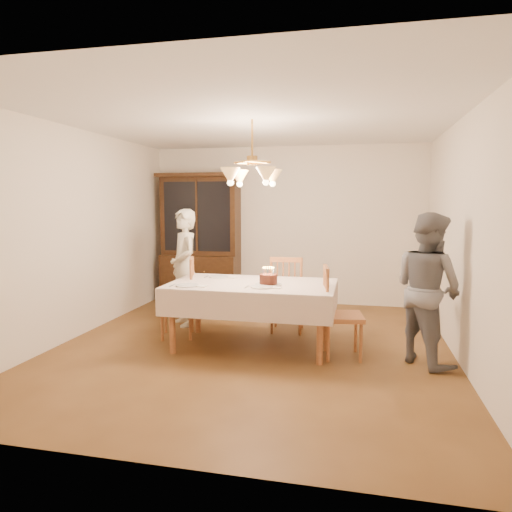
% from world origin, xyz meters
% --- Properties ---
extents(ground, '(5.00, 5.00, 0.00)m').
position_xyz_m(ground, '(0.00, 0.00, 0.00)').
color(ground, brown).
rests_on(ground, ground).
extents(room_shell, '(5.00, 5.00, 5.00)m').
position_xyz_m(room_shell, '(0.00, 0.00, 1.58)').
color(room_shell, white).
rests_on(room_shell, ground).
extents(dining_table, '(1.90, 1.10, 0.76)m').
position_xyz_m(dining_table, '(0.00, 0.00, 0.68)').
color(dining_table, '#98542C').
rests_on(dining_table, ground).
extents(china_hutch, '(1.38, 0.54, 2.16)m').
position_xyz_m(china_hutch, '(-1.42, 2.25, 1.04)').
color(china_hutch, black).
rests_on(china_hutch, ground).
extents(chair_far_side, '(0.46, 0.44, 1.00)m').
position_xyz_m(chair_far_side, '(0.30, 0.73, 0.44)').
color(chair_far_side, '#98542C').
rests_on(chair_far_side, ground).
extents(chair_left_end, '(0.53, 0.54, 1.00)m').
position_xyz_m(chair_left_end, '(-1.00, 0.20, 0.45)').
color(chair_left_end, '#98542C').
rests_on(chair_left_end, ground).
extents(chair_right_end, '(0.48, 0.50, 1.00)m').
position_xyz_m(chair_right_end, '(1.03, -0.13, 0.44)').
color(chair_right_end, '#98542C').
rests_on(chair_right_end, ground).
extents(elderly_woman, '(0.66, 0.69, 1.60)m').
position_xyz_m(elderly_woman, '(-1.13, 0.75, 0.80)').
color(elderly_woman, beige).
rests_on(elderly_woman, ground).
extents(adult_in_grey, '(0.95, 0.98, 1.59)m').
position_xyz_m(adult_in_grey, '(1.90, -0.11, 0.79)').
color(adult_in_grey, slate).
rests_on(adult_in_grey, ground).
extents(birthday_cake, '(0.30, 0.30, 0.21)m').
position_xyz_m(birthday_cake, '(0.21, -0.09, 0.81)').
color(birthday_cake, white).
rests_on(birthday_cake, dining_table).
extents(place_setting_near_left, '(0.40, 0.25, 0.02)m').
position_xyz_m(place_setting_near_left, '(-0.65, -0.35, 0.77)').
color(place_setting_near_left, white).
rests_on(place_setting_near_left, dining_table).
extents(place_setting_near_right, '(0.39, 0.24, 0.02)m').
position_xyz_m(place_setting_near_right, '(0.18, -0.25, 0.77)').
color(place_setting_near_right, white).
rests_on(place_setting_near_right, dining_table).
extents(place_setting_far_left, '(0.38, 0.24, 0.02)m').
position_xyz_m(place_setting_far_left, '(-0.48, 0.30, 0.77)').
color(place_setting_far_left, white).
rests_on(place_setting_far_left, dining_table).
extents(chandelier, '(0.62, 0.62, 0.73)m').
position_xyz_m(chandelier, '(-0.00, -0.00, 1.98)').
color(chandelier, '#BF8C3F').
rests_on(chandelier, ground).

